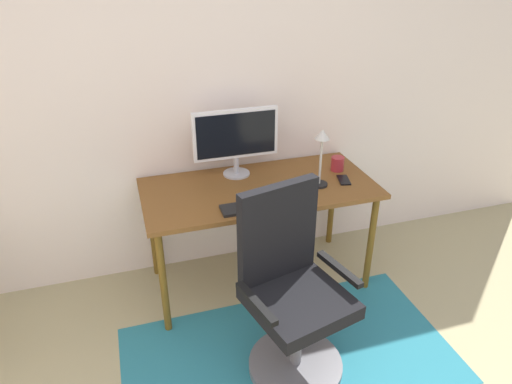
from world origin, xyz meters
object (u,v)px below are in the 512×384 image
Objects in this scene: coffee_cup at (337,164)px; office_chair at (292,301)px; desk at (259,196)px; cell_phone at (344,180)px; monitor at (236,137)px; desk_lamp at (321,149)px; computer_mouse at (300,197)px; keyboard at (257,206)px.

office_chair is at bearing -127.82° from coffee_cup.
desk is at bearing -172.74° from coffee_cup.
cell_phone is 0.96m from office_chair.
office_chair is at bearing -118.33° from cell_phone.
monitor is 1.13m from office_chair.
office_chair is at bearing -123.33° from desk_lamp.
desk_lamp is at bearing -15.03° from desk.
monitor is 0.76m from cell_phone.
cell_phone is (0.65, -0.30, -0.27)m from monitor.
computer_mouse is 0.33m from desk_lamp.
desk_lamp is (0.47, 0.15, 0.24)m from keyboard.
office_chair is (-0.61, -0.67, -0.31)m from cell_phone.
cell_phone is at bearing 22.57° from computer_mouse.
keyboard is 0.55m from desk_lamp.
office_chair is (0.04, -0.50, -0.31)m from keyboard.
monitor reaches higher than desk.
monitor reaches higher than computer_mouse.
monitor is 4.02× the size of cell_phone.
computer_mouse is (0.19, -0.24, 0.09)m from desk.
desk is 3.47× the size of keyboard.
coffee_cup is at bearing 39.26° from desk_lamp.
monitor is at bearing 89.64° from keyboard.
desk is 0.60m from coffee_cup.
desk_lamp is (-0.21, -0.17, 0.20)m from coffee_cup.
keyboard is 3.07× the size of cell_phone.
desk is at bearing -174.76° from cell_phone.
coffee_cup is 0.34m from desk_lamp.
desk_lamp is at bearing 37.26° from computer_mouse.
monitor is 0.54m from keyboard.
coffee_cup reaches higher than computer_mouse.
computer_mouse is 1.08× the size of coffee_cup.
desk_lamp reaches higher than cell_phone.
keyboard is at bearing -110.70° from desk.
office_chair reaches higher than desk.
desk_lamp reaches higher than office_chair.
cell_phone is 0.37× the size of desk_lamp.
office_chair is (-0.06, -0.76, -0.23)m from desk.
coffee_cup reaches higher than desk.
desk_lamp is (0.37, -0.10, 0.32)m from desk.
coffee_cup is (0.59, 0.07, 0.12)m from desk.
keyboard is 0.76m from coffee_cup.
coffee_cup is at bearing 38.37° from office_chair.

